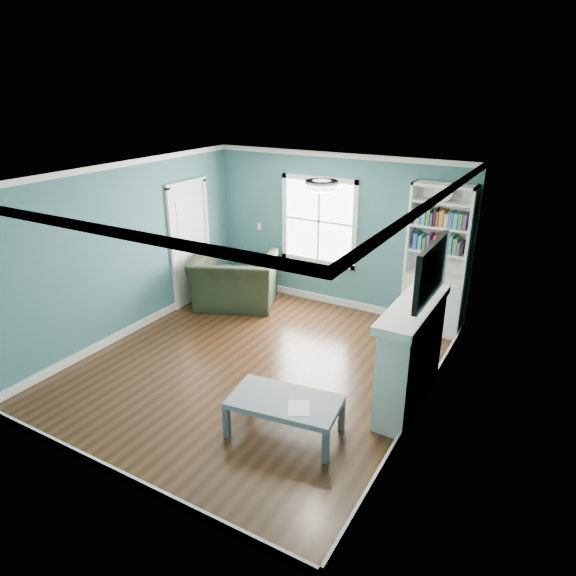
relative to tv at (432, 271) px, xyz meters
The scene contains 13 objects.
floor 2.80m from the tv, behind, with size 5.00×5.00×0.00m, color black.
room_walls 2.21m from the tv, behind, with size 5.00×5.00×5.00m.
trim 2.26m from the tv, behind, with size 4.50×5.00×2.60m.
window 3.40m from the tv, 137.57° to the left, with size 1.40×0.06×1.50m.
bookshelf 2.29m from the tv, 101.57° to the left, with size 0.90×0.35×2.31m.
fireplace 1.10m from the tv, behind, with size 0.44×1.58×1.30m.
tv is the anchor object (origin of this frame).
door 4.63m from the tv, 164.80° to the left, with size 0.12×0.98×2.17m.
ceiling_fixture 1.54m from the tv, behind, with size 0.38×0.38×0.15m.
light_switch 4.38m from the tv, 148.30° to the left, with size 0.08×0.01×0.12m, color white.
recliner 4.07m from the tv, 159.02° to the left, with size 1.39×0.90×1.21m, color black.
coffee_table 2.15m from the tv, 132.04° to the right, with size 1.28×0.81×0.43m.
paper_sheet 2.05m from the tv, 124.83° to the right, with size 0.23×0.29×0.00m, color white.
Camera 1 is at (3.44, -5.11, 3.62)m, focal length 32.00 mm.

